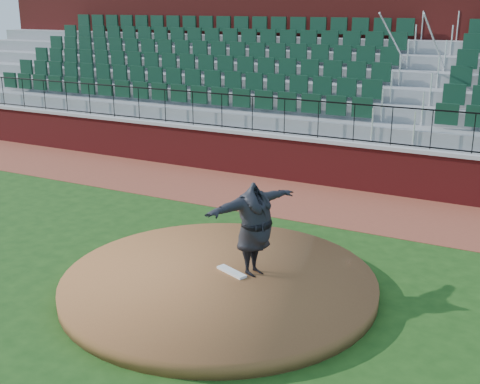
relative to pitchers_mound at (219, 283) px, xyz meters
The scene contains 10 objects.
ground 0.48m from the pitchers_mound, 164.29° to the left, with size 90.00×90.00×0.00m, color #193E11.
warning_track 5.54m from the pitchers_mound, 94.58° to the left, with size 34.00×3.20×0.01m, color brown.
field_wall 7.15m from the pitchers_mound, 93.55° to the left, with size 34.00×0.35×1.20m, color maroon.
wall_cap 7.23m from the pitchers_mound, 93.55° to the left, with size 34.00×0.45×0.10m, color #B7B7B7.
wall_railing 7.33m from the pitchers_mound, 93.55° to the left, with size 34.00×0.05×1.00m, color black, non-canonical shape.
seating_stands 10.10m from the pitchers_mound, 92.57° to the left, with size 34.00×5.10×4.60m, color gray, non-canonical shape.
concourse_wall 12.93m from the pitchers_mound, 92.00° to the left, with size 34.00×0.50×5.50m, color maroon.
pitchers_mound is the anchor object (origin of this frame).
pitching_rubber 0.31m from the pitchers_mound, 63.35° to the left, with size 0.65×0.16×0.04m, color white.
pitcher 1.16m from the pitchers_mound, 38.77° to the left, with size 2.07×0.56×1.68m, color black.
Camera 1 is at (5.42, -8.72, 4.84)m, focal length 46.30 mm.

